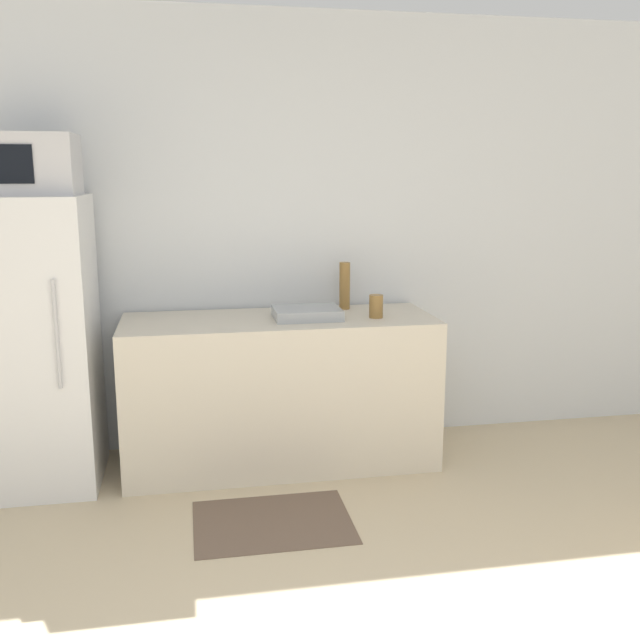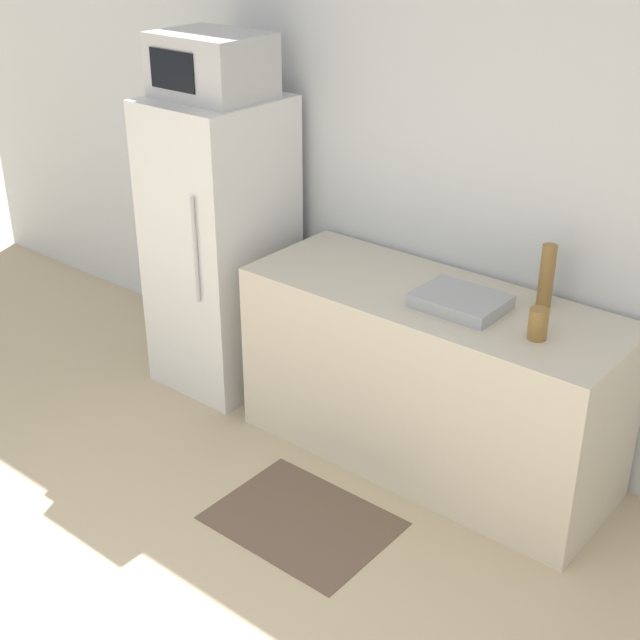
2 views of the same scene
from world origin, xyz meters
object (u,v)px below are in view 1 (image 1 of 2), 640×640
Objects in this scene: refrigerator at (37,343)px; bottle_short at (376,306)px; microwave at (22,165)px; bottle_tall at (345,286)px.

bottle_short is at bearing -1.80° from refrigerator.
microwave is 1.89× the size of bottle_tall.
microwave reaches higher than bottle_tall.
refrigerator is 1.76m from bottle_tall.
bottle_tall is at bearing 112.09° from bottle_short.
bottle_short is (0.12, -0.29, -0.08)m from bottle_tall.
bottle_tall is (1.73, 0.23, 0.22)m from refrigerator.
microwave is (-0.00, -0.00, 0.93)m from refrigerator.
bottle_tall reaches higher than bottle_short.
refrigerator reaches higher than bottle_tall.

